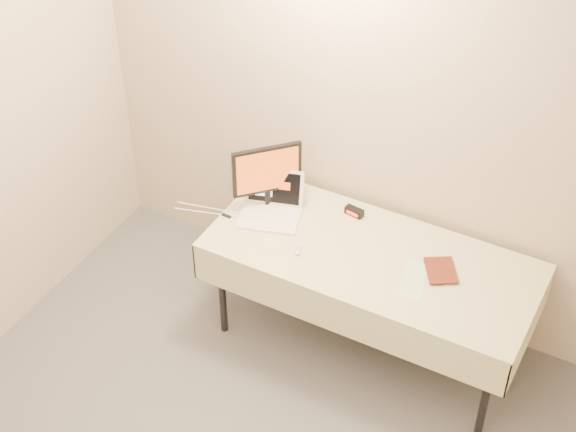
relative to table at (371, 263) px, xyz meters
The scene contains 9 objects.
back_wall 0.81m from the table, 90.00° to the left, with size 4.00×0.10×2.70m, color #C3B19D.
table is the anchor object (origin of this frame).
laptop 0.69m from the table, behind, with size 0.42×0.40×0.24m.
monitor 0.79m from the table, behind, with size 0.30×0.31×0.42m.
book 0.36m from the table, ahead, with size 0.16×0.02×0.21m, color maroon.
alarm_clock 0.37m from the table, 131.04° to the left, with size 0.12×0.06×0.05m.
clicker 0.42m from the table, 155.21° to the right, with size 0.04×0.08×0.02m, color silver.
paper_form 0.30m from the table, 14.49° to the right, with size 0.12×0.30×0.00m, color #BDE7B7.
usb_dongle 0.90m from the table, behind, with size 0.06×0.02×0.01m, color black.
Camera 1 is at (1.32, -1.39, 4.03)m, focal length 55.00 mm.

